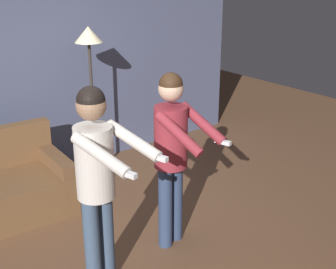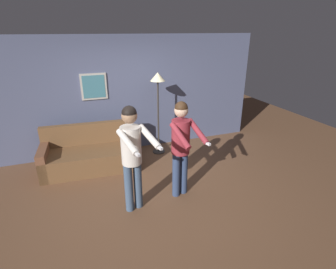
{
  "view_description": "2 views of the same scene",
  "coord_description": "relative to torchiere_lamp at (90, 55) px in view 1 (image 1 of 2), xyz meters",
  "views": [
    {
      "loc": [
        -1.95,
        -3.16,
        2.58
      ],
      "look_at": [
        0.28,
        -0.32,
        1.2
      ],
      "focal_mm": 50.0,
      "sensor_mm": 36.0,
      "label": 1
    },
    {
      "loc": [
        -1.07,
        -3.72,
        2.7
      ],
      "look_at": [
        0.19,
        -0.3,
        1.22
      ],
      "focal_mm": 28.0,
      "sensor_mm": 36.0,
      "label": 2
    }
  ],
  "objects": [
    {
      "name": "person_standing_left",
      "position": [
        -1.01,
        -1.86,
        -0.49
      ],
      "size": [
        0.55,
        0.75,
        1.71
      ],
      "color": "#3E536E",
      "rests_on": "ground_plane"
    },
    {
      "name": "torchiere_lamp",
      "position": [
        0.0,
        0.0,
        0.0
      ],
      "size": [
        0.32,
        0.32,
        1.85
      ],
      "color": "#332D28",
      "rests_on": "ground_plane"
    },
    {
      "name": "ground_plane",
      "position": [
        -0.64,
        -1.58,
        -1.53
      ],
      "size": [
        12.0,
        12.0,
        0.0
      ],
      "primitive_type": "plane",
      "color": "brown"
    },
    {
      "name": "back_wall_assembly",
      "position": [
        -0.65,
        0.48,
        -0.22
      ],
      "size": [
        6.4,
        0.09,
        2.6
      ],
      "color": "#4F5674",
      "rests_on": "ground_plane"
    },
    {
      "name": "person_standing_right",
      "position": [
        -0.18,
        -1.74,
        -0.52
      ],
      "size": [
        0.53,
        0.64,
        1.67
      ],
      "color": "navy",
      "rests_on": "ground_plane"
    }
  ]
}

